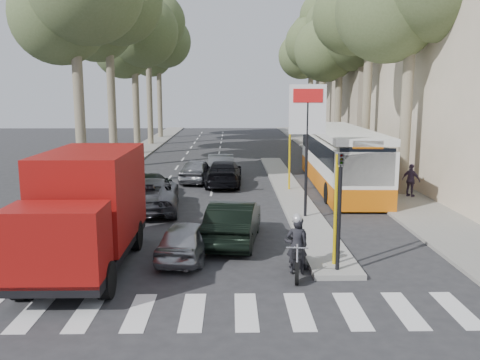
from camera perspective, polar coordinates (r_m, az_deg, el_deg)
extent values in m
plane|color=#28282B|center=(16.53, -1.48, -8.82)|extent=(120.00, 120.00, 0.00)
cube|color=gray|center=(41.86, 10.64, 2.51)|extent=(3.20, 70.00, 0.12)
cube|color=gray|center=(44.72, -11.53, 2.94)|extent=(2.40, 64.00, 0.12)
cube|color=gray|center=(27.34, 5.52, -1.18)|extent=(1.50, 26.00, 0.16)
cube|color=#B7A88E|center=(52.05, 16.53, 12.44)|extent=(11.00, 20.00, 16.00)
cylinder|color=yellow|center=(15.40, 10.67, -3.62)|extent=(0.10, 0.10, 3.50)
cylinder|color=yellow|center=(21.19, 7.42, 0.15)|extent=(0.10, 0.10, 3.50)
cylinder|color=yellow|center=(27.07, 5.57, 2.29)|extent=(0.10, 0.10, 3.50)
cylinder|color=black|center=(21.06, 7.47, 2.43)|extent=(0.12, 0.12, 5.20)
cube|color=white|center=(20.90, 7.59, 7.87)|extent=(1.50, 0.10, 2.00)
cube|color=red|center=(20.83, 7.65, 9.38)|extent=(1.20, 0.02, 0.55)
cylinder|color=black|center=(14.96, 11.03, -4.63)|extent=(0.12, 0.12, 3.20)
imported|color=black|center=(14.66, 11.23, 1.06)|extent=(0.16, 0.41, 1.00)
cylinder|color=#6B604C|center=(28.85, -17.57, 7.23)|extent=(0.56, 0.56, 8.40)
sphere|color=#485A32|center=(29.97, -19.67, 16.99)|extent=(5.20, 5.20, 5.20)
cylinder|color=#6B604C|center=(36.61, -14.19, 8.29)|extent=(0.56, 0.56, 8.96)
sphere|color=#485A32|center=(37.70, -15.89, 16.54)|extent=(5.20, 5.20, 5.20)
sphere|color=#485A32|center=(36.11, -13.50, 19.01)|extent=(5.80, 5.80, 5.80)
cylinder|color=#6B604C|center=(44.41, -11.58, 8.07)|extent=(0.56, 0.56, 8.12)
sphere|color=#485A32|center=(45.32, -12.94, 14.29)|extent=(5.20, 5.20, 5.20)
sphere|color=#485A32|center=(43.72, -10.86, 16.07)|extent=(5.80, 5.80, 5.80)
sphere|color=#485A32|center=(45.84, -11.39, 17.21)|extent=(4.80, 4.80, 4.80)
cylinder|color=#6B604C|center=(52.30, -10.12, 9.12)|extent=(0.56, 0.56, 9.52)
sphere|color=#485A32|center=(53.31, -11.31, 15.32)|extent=(5.20, 5.20, 5.20)
sphere|color=#485A32|center=(51.79, -9.48, 17.06)|extent=(5.80, 5.80, 5.80)
sphere|color=#485A32|center=(53.94, -9.99, 18.21)|extent=(4.80, 4.80, 4.80)
cylinder|color=#6B604C|center=(60.23, -9.01, 8.83)|extent=(0.56, 0.56, 8.68)
sphere|color=#485A32|center=(61.12, -10.02, 13.76)|extent=(5.20, 5.20, 5.20)
sphere|color=#485A32|center=(59.57, -8.40, 15.11)|extent=(5.80, 5.80, 5.80)
sphere|color=#485A32|center=(61.66, -8.87, 16.07)|extent=(4.80, 4.80, 4.80)
cylinder|color=#6B604C|center=(27.17, 18.14, 7.07)|extent=(0.56, 0.56, 8.40)
sphere|color=#485A32|center=(27.70, 16.26, 17.80)|extent=(5.20, 5.20, 5.20)
cylinder|color=#6B604C|center=(34.84, 14.02, 8.46)|extent=(0.56, 0.56, 9.24)
sphere|color=#485A32|center=(35.52, 12.52, 17.62)|extent=(5.20, 5.20, 5.20)
cylinder|color=#6B604C|center=(42.59, 10.94, 7.83)|extent=(0.56, 0.56, 7.84)
sphere|color=#485A32|center=(43.10, 9.64, 14.23)|extent=(5.20, 5.20, 5.20)
sphere|color=#485A32|center=(42.23, 12.68, 15.75)|extent=(5.80, 5.80, 5.80)
sphere|color=#485A32|center=(44.05, 11.21, 17.02)|extent=(4.80, 4.80, 4.80)
cylinder|color=#6B604C|center=(50.45, 9.19, 8.81)|extent=(0.56, 0.56, 8.96)
sphere|color=#485A32|center=(51.08, 8.10, 14.96)|extent=(5.20, 5.20, 5.20)
sphere|color=#485A32|center=(50.17, 10.63, 16.46)|extent=(5.80, 5.80, 5.80)
sphere|color=#485A32|center=(52.06, 9.45, 17.66)|extent=(4.80, 4.80, 4.80)
cylinder|color=#6B604C|center=(58.36, 7.89, 8.69)|extent=(0.56, 0.56, 8.40)
sphere|color=#485A32|center=(58.94, 6.93, 13.69)|extent=(5.20, 5.20, 5.20)
sphere|color=#485A32|center=(57.94, 9.07, 14.89)|extent=(5.80, 5.80, 5.80)
sphere|color=#485A32|center=(59.81, 8.09, 15.91)|extent=(4.80, 4.80, 4.80)
imported|color=#A0A3A8|center=(16.53, -6.00, -6.63)|extent=(1.94, 3.79, 1.23)
imported|color=black|center=(18.07, -0.72, -4.69)|extent=(2.18, 4.75, 1.51)
imported|color=#54555C|center=(23.24, -10.03, -1.58)|extent=(2.94, 5.57, 1.49)
imported|color=black|center=(29.02, -1.85, 0.78)|extent=(2.16, 5.01, 1.44)
imported|color=gray|center=(30.25, -4.89, 1.08)|extent=(2.13, 4.26, 1.39)
imported|color=#52555A|center=(31.92, -2.17, 1.64)|extent=(1.75, 4.53, 1.47)
imported|color=black|center=(26.41, -10.04, -0.52)|extent=(1.98, 4.29, 1.22)
cube|color=black|center=(16.07, -16.81, -7.55)|extent=(2.43, 6.60, 0.27)
cylinder|color=black|center=(14.49, -23.40, -10.33)|extent=(0.33, 0.99, 0.99)
cylinder|color=black|center=(13.82, -14.78, -10.81)|extent=(0.33, 0.99, 0.99)
cylinder|color=black|center=(18.23, -18.47, -5.93)|extent=(0.33, 0.99, 0.99)
cylinder|color=black|center=(17.70, -11.62, -6.08)|extent=(0.33, 0.99, 0.99)
cube|color=maroon|center=(13.48, -19.89, -6.68)|extent=(2.42, 1.54, 1.87)
cube|color=black|center=(12.77, -20.97, -6.63)|extent=(2.20, 0.09, 0.99)
cube|color=maroon|center=(16.52, -16.26, -1.54)|extent=(2.54, 4.62, 2.75)
cube|color=#D1620B|center=(28.88, 11.09, 0.33)|extent=(3.12, 12.74, 0.99)
cube|color=white|center=(28.69, 11.18, 2.93)|extent=(3.12, 12.74, 1.65)
cube|color=black|center=(28.65, 11.20, 3.59)|extent=(3.13, 12.23, 0.94)
cube|color=white|center=(28.57, 11.26, 5.34)|extent=(3.12, 12.74, 0.33)
cube|color=black|center=(22.56, 14.07, 1.40)|extent=(2.42, 0.13, 1.65)
cube|color=#D1620B|center=(22.44, 14.18, 3.85)|extent=(1.32, 0.10, 0.35)
cylinder|color=black|center=(24.75, 9.90, -1.47)|extent=(0.34, 1.07, 1.06)
cylinder|color=black|center=(25.28, 15.53, -1.45)|extent=(0.34, 1.07, 1.06)
cylinder|color=black|center=(32.41, 7.70, 1.25)|extent=(0.34, 1.07, 1.06)
cylinder|color=black|center=(32.81, 12.06, 1.23)|extent=(0.34, 1.07, 1.06)
cylinder|color=black|center=(14.42, 6.39, -10.38)|extent=(0.17, 0.65, 0.64)
cylinder|color=black|center=(15.84, 6.33, -8.51)|extent=(0.17, 0.65, 0.64)
cylinder|color=silver|center=(14.36, 6.42, -8.86)|extent=(0.11, 0.40, 0.80)
cube|color=black|center=(15.13, 6.37, -8.87)|extent=(0.31, 0.77, 0.30)
cube|color=black|center=(14.86, 6.40, -8.13)|extent=(0.35, 0.48, 0.22)
cube|color=black|center=(15.35, 6.37, -7.77)|extent=(0.35, 0.68, 0.12)
cylinder|color=silver|center=(14.32, 6.44, -7.57)|extent=(0.62, 0.11, 0.04)
imported|color=black|center=(15.00, 6.40, -7.28)|extent=(0.66, 0.47, 1.68)
imported|color=black|center=(15.40, 6.38, -7.03)|extent=(0.81, 0.51, 1.58)
sphere|color=#B2B2B7|center=(14.74, 6.46, -4.40)|extent=(0.28, 0.28, 0.28)
sphere|color=#B2B2B7|center=(15.16, 6.44, -4.23)|extent=(0.28, 0.28, 0.28)
imported|color=#403149|center=(26.71, 18.65, -0.03)|extent=(1.00, 1.04, 1.65)
imported|color=brown|center=(29.07, 14.86, 1.22)|extent=(1.37, 0.89, 1.95)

